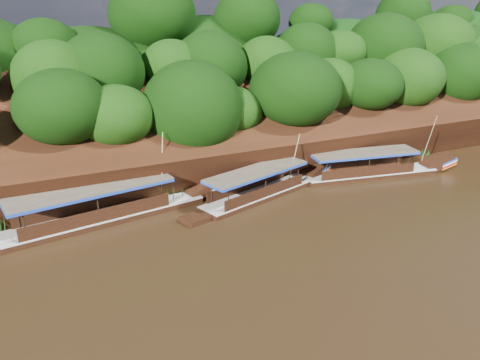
# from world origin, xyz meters

# --- Properties ---
(ground) EXTENTS (160.00, 160.00, 0.00)m
(ground) POSITION_xyz_m (0.00, 0.00, 0.00)
(ground) COLOR black
(ground) RESTS_ON ground
(riverbank) EXTENTS (120.00, 30.06, 19.40)m
(riverbank) POSITION_xyz_m (-0.01, 22.73, 1.89)
(riverbank) COLOR black
(riverbank) RESTS_ON ground
(boat_0) EXTENTS (14.88, 4.71, 6.13)m
(boat_0) POSITION_xyz_m (12.22, 7.02, 0.54)
(boat_0) COLOR black
(boat_0) RESTS_ON ground
(boat_1) EXTENTS (13.98, 6.03, 5.30)m
(boat_1) POSITION_xyz_m (1.20, 7.42, 0.55)
(boat_1) COLOR black
(boat_1) RESTS_ON ground
(boat_2) EXTENTS (17.33, 4.93, 6.20)m
(boat_2) POSITION_xyz_m (-10.90, 8.21, 0.61)
(boat_2) COLOR black
(boat_2) RESTS_ON ground
(reeds) EXTENTS (49.86, 2.40, 1.98)m
(reeds) POSITION_xyz_m (-2.87, 9.41, 0.89)
(reeds) COLOR #195715
(reeds) RESTS_ON ground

